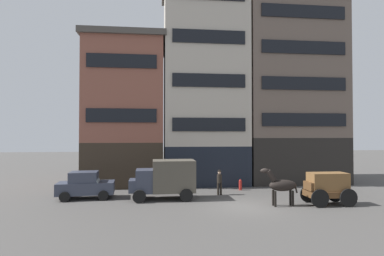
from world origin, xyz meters
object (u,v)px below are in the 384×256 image
object	(u,v)px
cargo_wagon	(327,186)
sedan_dark	(86,185)
fire_hydrant_curbside	(240,185)
delivery_truck_near	(165,178)
draft_horse	(281,185)
pedestrian_officer	(219,181)

from	to	relation	value
cargo_wagon	sedan_dark	size ratio (longest dim) A/B	0.76
fire_hydrant_curbside	delivery_truck_near	bearing A→B (deg)	-155.35
delivery_truck_near	fire_hydrant_curbside	size ratio (longest dim) A/B	5.30
cargo_wagon	draft_horse	size ratio (longest dim) A/B	1.24
fire_hydrant_curbside	cargo_wagon	bearing A→B (deg)	-53.15
delivery_truck_near	pedestrian_officer	world-z (taller)	delivery_truck_near
fire_hydrant_curbside	sedan_dark	bearing A→B (deg)	-170.13
draft_horse	pedestrian_officer	xyz separation A→B (m)	(-3.09, 3.69, -0.29)
pedestrian_officer	cargo_wagon	bearing A→B (deg)	-31.46
sedan_dark	fire_hydrant_curbside	bearing A→B (deg)	9.87
cargo_wagon	draft_horse	distance (m)	2.95
cargo_wagon	delivery_truck_near	distance (m)	10.32
draft_horse	delivery_truck_near	world-z (taller)	delivery_truck_near
fire_hydrant_curbside	pedestrian_officer	bearing A→B (deg)	-139.86
delivery_truck_near	sedan_dark	xyz separation A→B (m)	(-5.36, 0.76, -0.51)
delivery_truck_near	sedan_dark	bearing A→B (deg)	171.95
pedestrian_officer	fire_hydrant_curbside	distance (m)	2.68
pedestrian_officer	sedan_dark	bearing A→B (deg)	-178.31
cargo_wagon	fire_hydrant_curbside	distance (m)	6.77
delivery_truck_near	sedan_dark	world-z (taller)	delivery_truck_near
draft_horse	cargo_wagon	bearing A→B (deg)	-0.01
draft_horse	delivery_truck_near	xyz separation A→B (m)	(-7.02, 2.66, 0.15)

